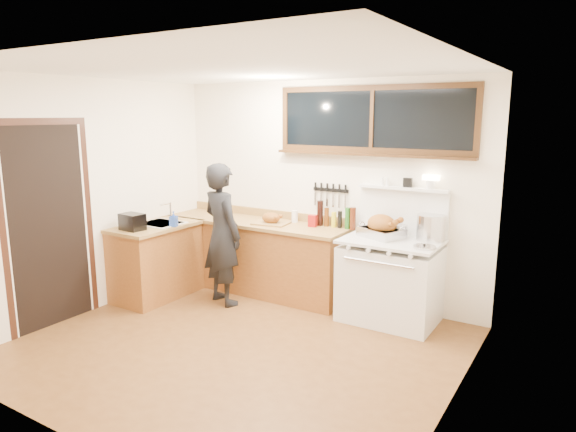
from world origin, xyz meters
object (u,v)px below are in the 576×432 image
Objects in this scene: man at (222,234)px; roast_turkey at (382,228)px; cutting_board at (271,220)px; vintage_stove at (390,279)px.

man is 1.84m from roast_turkey.
roast_turkey is (1.39, 0.07, 0.05)m from cutting_board.
man is at bearing -124.59° from cutting_board.
roast_turkey reaches higher than cutting_board.
vintage_stove is 3.49× the size of cutting_board.
man reaches higher than roast_turkey.
man is 0.63m from cutting_board.
roast_turkey is at bearing 2.69° from cutting_board.
vintage_stove reaches higher than cutting_board.
vintage_stove reaches higher than roast_turkey.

